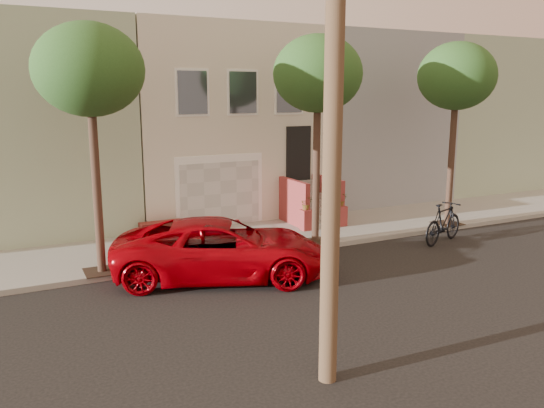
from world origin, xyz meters
name	(u,v)px	position (x,y,z in m)	size (l,w,h in m)	color
ground	(362,291)	(0.00, 0.00, 0.00)	(90.00, 90.00, 0.00)	black
sidewalk	(266,237)	(0.00, 5.35, 0.07)	(40.00, 3.70, 0.15)	#9C988D
house_row	(204,120)	(0.00, 11.19, 3.64)	(33.10, 11.70, 7.00)	beige
tree_left	(89,71)	(-5.50, 3.90, 5.26)	(2.70, 2.57, 6.30)	#2D2116
tree_mid	(318,75)	(1.00, 3.90, 5.26)	(2.70, 2.57, 6.30)	#2D2116
tree_right	(457,77)	(6.50, 3.90, 5.26)	(2.70, 2.57, 6.30)	#2D2116
pickup_truck	(222,249)	(-2.68, 2.45, 0.77)	(2.56, 5.56, 1.55)	#A00008
motorcycle	(444,223)	(4.90, 2.44, 0.66)	(0.62, 2.20, 1.32)	black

